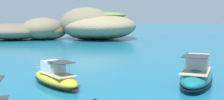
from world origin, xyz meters
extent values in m
ellipsoid|color=#84755B|center=(-6.20, 55.73, 3.70)|extent=(16.84, 16.87, 7.40)
ellipsoid|color=#84755B|center=(-3.18, 56.08, 2.26)|extent=(20.73, 19.85, 4.52)
ellipsoid|color=#9E8966|center=(-3.24, 58.00, 2.99)|extent=(20.08, 24.31, 5.97)
ellipsoid|color=#9E8966|center=(-2.89, 61.57, 1.39)|extent=(10.34, 10.35, 2.78)
ellipsoid|color=olive|center=(-3.41, 58.05, 5.59)|extent=(13.83, 12.57, 1.55)
ellipsoid|color=#756651|center=(-17.89, 60.27, 1.32)|extent=(8.66, 7.65, 2.64)
ellipsoid|color=#756651|center=(-22.90, 57.01, 1.85)|extent=(18.47, 17.35, 3.69)
ellipsoid|color=#84755B|center=(-16.15, 56.13, 2.52)|extent=(11.88, 12.69, 5.03)
ellipsoid|color=#756651|center=(-14.34, 56.34, 1.88)|extent=(9.27, 10.09, 3.75)
ellipsoid|color=#19727A|center=(1.80, 9.79, 0.65)|extent=(5.63, 7.80, 1.30)
ellipsoid|color=black|center=(1.80, 9.79, 0.36)|extent=(5.75, 7.96, 0.16)
cube|color=#C6B793|center=(1.52, 9.29, 1.20)|extent=(3.70, 4.62, 0.06)
cube|color=silver|center=(1.98, 10.13, 1.76)|extent=(2.42, 2.64, 1.07)
cube|color=#2D4756|center=(2.49, 11.09, 1.87)|extent=(1.43, 0.92, 0.57)
cylinder|color=silver|center=(3.21, 12.41, 1.38)|extent=(1.43, 0.79, 0.04)
cube|color=#333338|center=(1.16, 8.62, 2.42)|extent=(2.66, 2.86, 0.04)
cylinder|color=silver|center=(0.46, 9.00, 1.81)|extent=(0.03, 0.03, 1.22)
cylinder|color=silver|center=(1.87, 8.24, 1.81)|extent=(0.03, 0.03, 1.22)
ellipsoid|color=yellow|center=(-9.26, 10.56, 0.53)|extent=(4.84, 6.28, 1.06)
ellipsoid|color=black|center=(-9.26, 10.56, 0.29)|extent=(4.94, 6.40, 0.13)
cube|color=#C6B793|center=(-9.02, 10.16, 0.98)|extent=(3.14, 3.74, 0.06)
cube|color=silver|center=(-9.42, 10.82, 1.44)|extent=(2.02, 2.17, 0.87)
cube|color=#2D4756|center=(-9.89, 11.58, 1.53)|extent=(1.14, 0.81, 0.47)
cylinder|color=silver|center=(-10.53, 12.63, 1.16)|extent=(1.13, 0.71, 0.04)
cube|color=#333338|center=(-8.69, 9.63, 1.97)|extent=(2.22, 2.35, 0.04)
cylinder|color=silver|center=(-9.25, 9.29, 1.48)|extent=(0.03, 0.03, 0.99)
cylinder|color=silver|center=(-8.14, 9.97, 1.48)|extent=(0.03, 0.03, 0.99)
camera|label=1|loc=(-7.12, -11.80, 5.35)|focal=46.55mm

